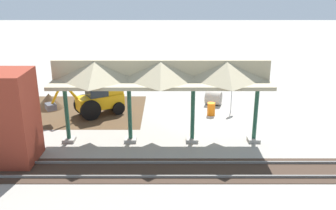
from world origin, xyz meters
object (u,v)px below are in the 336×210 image
object	(u,v)px
concrete_pipe	(213,98)
traffic_barrel	(211,109)
stop_sign	(232,89)
backhoe	(98,98)

from	to	relation	value
concrete_pipe	traffic_barrel	xyz separation A→B (m)	(0.42, 2.29, -0.07)
stop_sign	backhoe	world-z (taller)	backhoe
stop_sign	traffic_barrel	xyz separation A→B (m)	(1.52, 0.78, -1.24)
backhoe	concrete_pipe	world-z (taller)	backhoe
stop_sign	concrete_pipe	size ratio (longest dim) A/B	1.63
backhoe	stop_sign	bearing A→B (deg)	-175.83
stop_sign	concrete_pipe	bearing A→B (deg)	-54.06
backhoe	traffic_barrel	distance (m)	7.99
stop_sign	concrete_pipe	xyz separation A→B (m)	(1.10, -1.52, -1.17)
stop_sign	traffic_barrel	world-z (taller)	stop_sign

